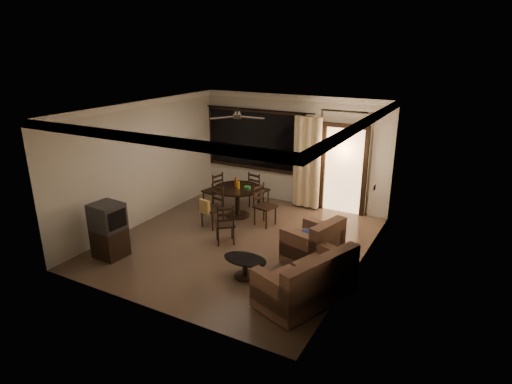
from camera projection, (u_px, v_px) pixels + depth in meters
The scene contains 12 objects.
ground at pixel (239, 242), 9.05m from camera, with size 5.50×5.50×0.00m, color #7F6651.
room_shell at pixel (300, 144), 9.66m from camera, with size 5.50×6.70×5.50m.
dining_table at pixel (238, 194), 10.24m from camera, with size 1.16×1.16×0.94m.
dining_chair_west at pixel (213, 197), 10.84m from camera, with size 0.50×0.50×0.95m.
dining_chair_east at pixel (265, 213), 9.82m from camera, with size 0.50×0.50×0.95m.
dining_chair_south at pixel (212, 214), 9.70m from camera, with size 0.50×0.54×0.95m.
dining_chair_north at pixel (258, 196), 10.90m from camera, with size 0.50×0.50×0.95m.
tv_cabinet at pixel (109, 230), 8.27m from camera, with size 0.61×0.55×1.09m.
sofa at pixel (308, 282), 6.85m from camera, with size 1.39×1.83×0.87m.
armchair at pixel (315, 245), 8.05m from camera, with size 1.09×1.09×0.89m.
coffee_table at pixel (245, 264), 7.62m from camera, with size 0.82×0.49×0.36m.
side_chair at pixel (225, 231), 8.92m from camera, with size 0.55×0.55×0.89m.
Camera 1 is at (4.22, -7.05, 3.96)m, focal length 30.00 mm.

